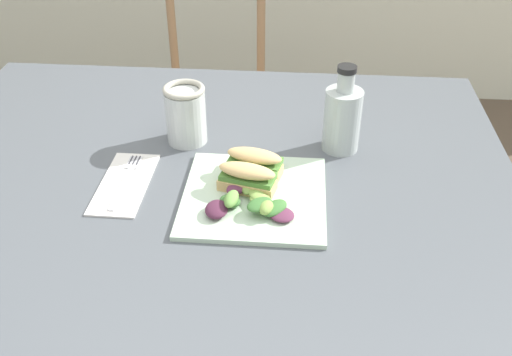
{
  "coord_description": "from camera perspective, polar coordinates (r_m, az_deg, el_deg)",
  "views": [
    {
      "loc": [
        0.05,
        -0.85,
        1.41
      ],
      "look_at": [
        -0.02,
        0.06,
        0.76
      ],
      "focal_mm": 40.02,
      "sensor_mm": 36.0,
      "label": 1
    }
  ],
  "objects": [
    {
      "name": "sandwich_half_back",
      "position": [
        1.14,
        -0.15,
        1.61
      ],
      "size": [
        0.12,
        0.08,
        0.06
      ],
      "color": "#DBB270",
      "rests_on": "plate_lunch"
    },
    {
      "name": "fork_on_napkin",
      "position": [
        1.18,
        -12.77,
        0.1
      ],
      "size": [
        0.03,
        0.19,
        0.0
      ],
      "color": "silver",
      "rests_on": "napkin_folded"
    },
    {
      "name": "plate_lunch",
      "position": [
        1.1,
        -0.17,
        -1.84
      ],
      "size": [
        0.27,
        0.27,
        0.01
      ],
      "primitive_type": "cube",
      "color": "beige",
      "rests_on": "dining_table"
    },
    {
      "name": "chair_wooden_far",
      "position": [
        2.18,
        -4.34,
        8.96
      ],
      "size": [
        0.4,
        0.4,
        0.87
      ],
      "color": "tan",
      "rests_on": "ground"
    },
    {
      "name": "dining_table",
      "position": [
        1.24,
        -5.03,
        -3.85
      ],
      "size": [
        1.29,
        1.02,
        0.74
      ],
      "color": "#51565B",
      "rests_on": "ground"
    },
    {
      "name": "salad_mixed_greens",
      "position": [
        1.06,
        -0.75,
        -2.33
      ],
      "size": [
        0.17,
        0.13,
        0.03
      ],
      "color": "#3D7033",
      "rests_on": "plate_lunch"
    },
    {
      "name": "mason_jar_iced_tea",
      "position": [
        1.26,
        -7.02,
        6.08
      ],
      "size": [
        0.09,
        0.09,
        0.13
      ],
      "color": "#C67528",
      "rests_on": "dining_table"
    },
    {
      "name": "bottle_cold_brew",
      "position": [
        1.23,
        8.59,
        5.62
      ],
      "size": [
        0.08,
        0.08,
        0.19
      ],
      "color": "black",
      "rests_on": "dining_table"
    },
    {
      "name": "sandwich_half_front",
      "position": [
        1.09,
        -0.88,
        0.07
      ],
      "size": [
        0.12,
        0.08,
        0.06
      ],
      "color": "#DBB270",
      "rests_on": "plate_lunch"
    },
    {
      "name": "napkin_folded",
      "position": [
        1.17,
        -12.98,
        -0.53
      ],
      "size": [
        0.1,
        0.21,
        0.0
      ],
      "primitive_type": "cube",
      "rotation": [
        0.0,
        0.0,
        -0.01
      ],
      "color": "silver",
      "rests_on": "dining_table"
    }
  ]
}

